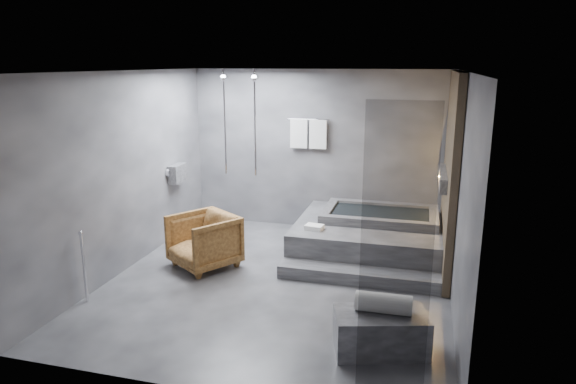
% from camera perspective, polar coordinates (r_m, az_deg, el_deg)
% --- Properties ---
extents(room, '(5.00, 5.04, 2.82)m').
position_cam_1_polar(room, '(6.73, 2.70, 4.14)').
color(room, '#2E2E31').
rests_on(room, ground).
extents(tub_deck, '(2.20, 2.00, 0.50)m').
position_cam_1_polar(tub_deck, '(8.17, 8.92, -4.95)').
color(tub_deck, '#343436').
rests_on(tub_deck, ground).
extents(tub_step, '(2.20, 0.36, 0.18)m').
position_cam_1_polar(tub_step, '(7.13, 7.80, -9.20)').
color(tub_step, '#343436').
rests_on(tub_step, ground).
extents(concrete_bench, '(1.04, 0.75, 0.42)m').
position_cam_1_polar(concrete_bench, '(5.56, 10.24, -15.06)').
color(concrete_bench, '#38383A').
rests_on(concrete_bench, ground).
extents(driftwood_chair, '(1.17, 1.18, 0.78)m').
position_cam_1_polar(driftwood_chair, '(7.58, -9.33, -5.38)').
color(driftwood_chair, '#4C2D13').
rests_on(driftwood_chair, ground).
extents(rolled_towel, '(0.58, 0.21, 0.21)m').
position_cam_1_polar(rolled_towel, '(5.44, 10.58, -12.05)').
color(rolled_towel, silver).
rests_on(rolled_towel, concrete_bench).
extents(deck_towel, '(0.28, 0.22, 0.07)m').
position_cam_1_polar(deck_towel, '(7.63, 2.93, -3.92)').
color(deck_towel, white).
rests_on(deck_towel, tub_deck).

